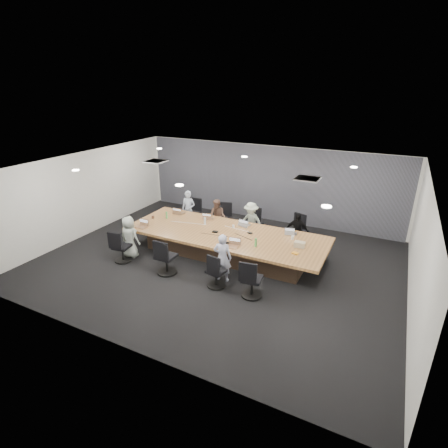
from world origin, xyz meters
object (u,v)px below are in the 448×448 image
at_px(chair_0, 194,215).
at_px(chair_5, 166,259).
at_px(person_0, 188,210).
at_px(person_3, 297,231).
at_px(chair_4, 122,249).
at_px(chair_6, 216,274).
at_px(snack_packet, 295,253).
at_px(laptop_0, 180,213).
at_px(canvas_bag, 300,245).
at_px(bottle_green_left, 167,215).
at_px(chair_2, 255,226).
at_px(person_6, 222,258).
at_px(chair_3, 299,234).
at_px(person_4, 130,237).
at_px(mug_brown, 153,217).
at_px(person_1, 217,217).
at_px(laptop_1, 210,218).
at_px(laptop_2, 244,225).
at_px(chair_7, 252,282).
at_px(laptop_4, 141,227).
at_px(person_2, 251,222).
at_px(stapler, 228,243).
at_px(chair_1, 222,220).
at_px(laptop_3, 292,233).
at_px(laptop_6, 232,247).
at_px(conference_table, 225,243).
at_px(bottle_clear, 205,221).
at_px(bottle_green_right, 256,242).

relative_size(chair_0, chair_5, 0.85).
height_order(person_0, person_3, person_0).
relative_size(chair_4, chair_6, 1.05).
relative_size(chair_0, snack_packet, 4.37).
relative_size(laptop_0, canvas_bag, 1.17).
bearing_deg(chair_4, bottle_green_left, 73.26).
bearing_deg(chair_6, chair_4, -169.12).
relative_size(chair_2, laptop_0, 2.25).
distance_m(person_3, person_6, 2.96).
distance_m(chair_3, bottle_green_left, 4.33).
bearing_deg(bottle_green_left, chair_0, 86.08).
distance_m(person_4, mug_brown, 1.34).
distance_m(person_1, laptop_1, 0.57).
bearing_deg(laptop_2, snack_packet, 160.19).
distance_m(chair_7, laptop_0, 4.48).
distance_m(laptop_4, canvas_bag, 4.81).
distance_m(person_2, stapler, 2.03).
distance_m(chair_1, laptop_3, 2.93).
height_order(person_6, bottle_green_left, person_6).
relative_size(chair_3, snack_packet, 4.77).
bearing_deg(chair_1, person_6, 102.65).
xyz_separation_m(chair_7, canvas_bag, (0.67, 1.71, 0.41)).
distance_m(chair_3, person_0, 3.96).
bearing_deg(chair_5, person_6, 12.76).
bearing_deg(laptop_6, laptop_0, 141.83).
bearing_deg(chair_0, chair_6, 127.31).
xyz_separation_m(conference_table, bottle_clear, (-0.88, 0.32, 0.45)).
distance_m(laptop_0, person_3, 3.97).
relative_size(chair_1, stapler, 5.30).
distance_m(chair_5, person_3, 4.10).
xyz_separation_m(chair_1, laptop_4, (-1.53, -2.50, 0.37)).
bearing_deg(laptop_6, stapler, 132.98).
distance_m(chair_1, person_0, 1.25).
height_order(chair_1, snack_packet, snack_packet).
xyz_separation_m(chair_2, chair_5, (-1.21, -3.40, 0.05)).
height_order(person_0, laptop_6, person_0).
relative_size(conference_table, chair_6, 8.17).
height_order(chair_7, person_2, person_2).
bearing_deg(laptop_0, chair_3, -169.14).
distance_m(conference_table, laptop_6, 1.05).
height_order(stapler, canvas_bag, canvas_bag).
height_order(chair_1, mug_brown, mug_brown).
bearing_deg(person_1, person_6, -60.41).
bearing_deg(bottle_green_right, person_4, -166.82).
distance_m(chair_6, laptop_6, 0.98).
distance_m(person_1, person_2, 1.24).
xyz_separation_m(person_3, laptop_6, (-1.21, -2.15, 0.14)).
distance_m(stapler, snack_packet, 1.83).
relative_size(chair_7, laptop_6, 2.37).
bearing_deg(chair_6, chair_7, 10.88).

